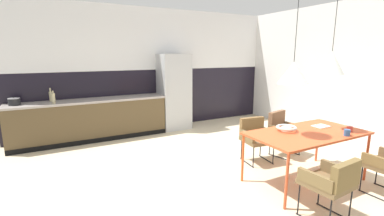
{
  "coord_description": "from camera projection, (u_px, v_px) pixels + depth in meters",
  "views": [
    {
      "loc": [
        -2.29,
        -3.16,
        1.86
      ],
      "look_at": [
        -0.22,
        0.78,
        0.95
      ],
      "focal_mm": 24.98,
      "sensor_mm": 36.0,
      "label": 1
    }
  ],
  "objects": [
    {
      "name": "ground_plane",
      "position": [
        228.0,
        175.0,
        4.16
      ],
      "size": [
        8.67,
        8.67,
        0.0
      ],
      "primitive_type": "plane",
      "color": "beige"
    },
    {
      "name": "back_wall_panel_upper",
      "position": [
        153.0,
        39.0,
        6.53
      ],
      "size": [
        6.67,
        0.12,
        1.47
      ],
      "primitive_type": "cube",
      "color": "silver",
      "rests_on": "back_wall_splashback_dark"
    },
    {
      "name": "refrigerator_column",
      "position": [
        174.0,
        92.0,
        6.65
      ],
      "size": [
        0.72,
        0.6,
        1.86
      ],
      "primitive_type": "cube",
      "color": "#ADAFB2",
      "rests_on": "ground"
    },
    {
      "name": "side_wall_right",
      "position": [
        364.0,
        73.0,
        5.36
      ],
      "size": [
        0.12,
        6.61,
        2.95
      ],
      "primitive_type": "cube",
      "color": "silver",
      "rests_on": "ground"
    },
    {
      "name": "fruit_bowl",
      "position": [
        286.0,
        128.0,
        3.9
      ],
      "size": [
        0.3,
        0.3,
        0.07
      ],
      "color": "silver",
      "rests_on": "dining_table"
    },
    {
      "name": "armchair_facing_counter",
      "position": [
        282.0,
        128.0,
        4.96
      ],
      "size": [
        0.57,
        0.57,
        0.8
      ],
      "rotation": [
        0.0,
        0.0,
        3.38
      ],
      "color": "brown",
      "rests_on": "ground"
    },
    {
      "name": "pendant_lamp_over_table_near",
      "position": [
        293.0,
        73.0,
        3.54
      ],
      "size": [
        0.39,
        0.39,
        1.43
      ],
      "color": "black"
    },
    {
      "name": "mug_wide_latte",
      "position": [
        350.0,
        129.0,
        3.86
      ],
      "size": [
        0.12,
        0.08,
        0.08
      ],
      "color": "#B23D33",
      "rests_on": "dining_table"
    },
    {
      "name": "kitchen_counter",
      "position": [
        92.0,
        120.0,
        5.84
      ],
      "size": [
        3.22,
        0.63,
        0.89
      ],
      "color": "brown",
      "rests_on": "ground"
    },
    {
      "name": "armchair_by_stool",
      "position": [
        333.0,
        180.0,
        2.93
      ],
      "size": [
        0.52,
        0.5,
        0.75
      ],
      "rotation": [
        0.0,
        0.0,
        0.08
      ],
      "color": "brown",
      "rests_on": "ground"
    },
    {
      "name": "cooking_pot",
      "position": [
        14.0,
        102.0,
        5.13
      ],
      "size": [
        0.21,
        0.21,
        0.16
      ],
      "color": "black",
      "rests_on": "kitchen_counter"
    },
    {
      "name": "dining_table",
      "position": [
        307.0,
        135.0,
        3.85
      ],
      "size": [
        1.72,
        0.91,
        0.75
      ],
      "color": "#D6512A",
      "rests_on": "ground"
    },
    {
      "name": "back_wall_splashback_dark",
      "position": [
        155.0,
        98.0,
        6.82
      ],
      "size": [
        6.67,
        0.12,
        1.47
      ],
      "primitive_type": "cube",
      "color": "black",
      "rests_on": "ground"
    },
    {
      "name": "bottle_spice_small",
      "position": [
        51.0,
        96.0,
        5.52
      ],
      "size": [
        0.06,
        0.06,
        0.28
      ],
      "color": "tan",
      "rests_on": "kitchen_counter"
    },
    {
      "name": "mug_white_ceramic",
      "position": [
        347.0,
        133.0,
        3.67
      ],
      "size": [
        0.12,
        0.08,
        0.09
      ],
      "color": "#335B93",
      "rests_on": "dining_table"
    },
    {
      "name": "open_book",
      "position": [
        321.0,
        126.0,
        4.14
      ],
      "size": [
        0.24,
        0.19,
        0.02
      ],
      "color": "white",
      "rests_on": "dining_table"
    },
    {
      "name": "pendant_lamp_over_table_far",
      "position": [
        331.0,
        63.0,
        3.79
      ],
      "size": [
        0.36,
        0.36,
        1.32
      ],
      "color": "black"
    },
    {
      "name": "bottle_vinegar_dark",
      "position": [
        53.0,
        98.0,
        5.27
      ],
      "size": [
        0.07,
        0.07,
        0.26
      ],
      "color": "tan",
      "rests_on": "kitchen_counter"
    },
    {
      "name": "armchair_head_of_table",
      "position": [
        255.0,
        134.0,
        4.66
      ],
      "size": [
        0.54,
        0.53,
        0.75
      ],
      "rotation": [
        0.0,
        0.0,
        3.02
      ],
      "color": "brown",
      "rests_on": "ground"
    }
  ]
}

